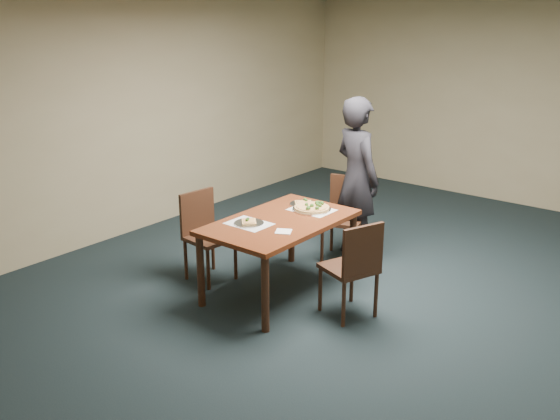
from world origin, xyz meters
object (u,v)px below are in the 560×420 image
Objects in this scene: chair_far at (345,212)px; chair_right at (354,264)px; slice_plate_far at (304,203)px; pizza_pan at (312,208)px; chair_left at (205,230)px; slice_plate_near at (249,222)px; dining_table at (280,229)px; diner at (357,178)px.

chair_right is (0.85, -1.17, 0.00)m from chair_far.
chair_right is 1.12m from slice_plate_far.
chair_far is 2.36× the size of pizza_pan.
slice_plate_near is (0.66, -0.07, 0.25)m from chair_left.
chair_left reaches higher than slice_plate_far.
dining_table is at bearing -106.31° from chair_far.
chair_right reaches higher than slice_plate_near.
diner is (0.06, 0.11, 0.38)m from chair_far.
slice_plate_far is (0.71, 0.73, 0.25)m from chair_left.
slice_plate_far is (-0.18, 0.09, -0.01)m from pizza_pan.
dining_table is 1.65× the size of chair_left.
chair_left is at bearing -137.44° from chair_far.
chair_far is 0.51× the size of diner.
slice_plate_far is at bearing 86.89° from slice_plate_near.
slice_plate_near and slice_plate_far have the same top height.
dining_table is at bearing -77.69° from slice_plate_far.
slice_plate_far is at bearing -98.38° from chair_right.
dining_table is 1.65× the size of chair_far.
pizza_pan is at bearing 113.14° from diner.
diner is 4.63× the size of pizza_pan.
dining_table is 1.31m from diner.
chair_left is at bearing 81.94° from diner.
diner is at bearing 82.55° from slice_plate_near.
chair_right is at bearing 15.15° from slice_plate_near.
chair_far is (-0.02, 1.18, -0.14)m from dining_table.
chair_left is at bearing -134.01° from slice_plate_far.
slice_plate_near is at bearing 104.64° from diner.
chair_left is at bearing -166.39° from dining_table.
slice_plate_near is at bearing -93.11° from slice_plate_far.
slice_plate_far is at bearing 102.31° from dining_table.
chair_far reaches higher than slice_plate_far.
chair_left is 1.00× the size of chair_right.
diner reaches higher than chair_left.
pizza_pan is at bearing -101.21° from chair_far.
chair_right reaches higher than dining_table.
chair_left is 3.25× the size of slice_plate_near.
slice_plate_far reaches higher than dining_table.
pizza_pan is at bearing 72.69° from slice_plate_near.
chair_far is at bearing -123.37° from chair_right.
pizza_pan is at bearing 82.19° from dining_table.
chair_far is 1.00× the size of chair_left.
dining_table is 0.86m from chair_left.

